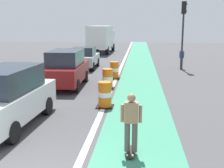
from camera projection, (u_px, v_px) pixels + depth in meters
name	position (u px, v px, depth m)	size (l,w,h in m)	color
bike_lane_strip	(139.00, 82.00, 17.67)	(2.50, 80.00, 0.01)	#387F60
lane_divider_stripe	(115.00, 81.00, 17.81)	(0.20, 80.00, 0.01)	silver
skateboarder_on_lane	(131.00, 122.00, 7.69)	(0.57, 0.81, 1.69)	black
parked_suv_nearest	(7.00, 97.00, 9.86)	(2.08, 4.68, 2.04)	silver
parked_suv_second	(66.00, 68.00, 16.18)	(2.01, 4.65, 2.04)	maroon
parked_sedan_third	(84.00, 58.00, 22.78)	(1.93, 4.10, 1.70)	#9EA0A5
traffic_barrel_front	(105.00, 95.00, 12.22)	(0.73, 0.73, 1.09)	orange
traffic_barrel_mid	(108.00, 79.00, 15.74)	(0.73, 0.73, 1.09)	orange
traffic_barrel_back	(114.00, 70.00, 18.69)	(0.73, 0.73, 1.09)	orange
delivery_truck_down_block	(101.00, 38.00, 34.88)	(2.61, 7.68, 3.23)	silver
traffic_light_corner	(183.00, 23.00, 21.71)	(0.41, 0.32, 5.10)	#2D2D2D
pedestrian_crossing	(182.00, 58.00, 22.53)	(0.34, 0.20, 1.61)	#33333D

